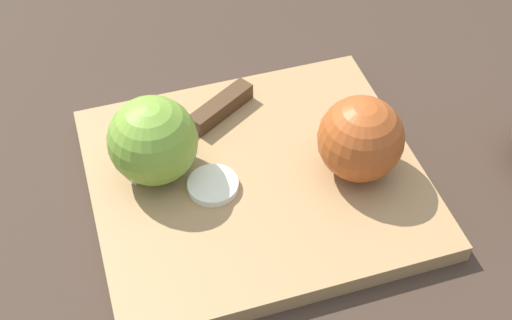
# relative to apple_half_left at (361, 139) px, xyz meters

# --- Properties ---
(ground_plane) EXTENTS (4.00, 4.00, 0.00)m
(ground_plane) POSITION_rel_apple_half_left_xyz_m (0.09, -0.03, -0.06)
(ground_plane) COLOR #38281E
(cutting_board) EXTENTS (0.34, 0.31, 0.02)m
(cutting_board) POSITION_rel_apple_half_left_xyz_m (0.09, -0.03, -0.05)
(cutting_board) COLOR #A37A4C
(cutting_board) RESTS_ON ground_plane
(apple_half_left) EXTENTS (0.08, 0.08, 0.08)m
(apple_half_left) POSITION_rel_apple_half_left_xyz_m (0.00, 0.00, 0.00)
(apple_half_left) COLOR #AD4C1E
(apple_half_left) RESTS_ON cutting_board
(apple_half_right) EXTENTS (0.08, 0.08, 0.08)m
(apple_half_right) POSITION_rel_apple_half_left_xyz_m (0.18, -0.07, 0.00)
(apple_half_right) COLOR olive
(apple_half_right) RESTS_ON cutting_board
(knife) EXTENTS (0.16, 0.09, 0.02)m
(knife) POSITION_rel_apple_half_left_xyz_m (0.10, -0.12, -0.03)
(knife) COLOR silver
(knife) RESTS_ON cutting_board
(apple_slice) EXTENTS (0.05, 0.05, 0.01)m
(apple_slice) POSITION_rel_apple_half_left_xyz_m (0.14, -0.03, -0.04)
(apple_slice) COLOR #EFE5C6
(apple_slice) RESTS_ON cutting_board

